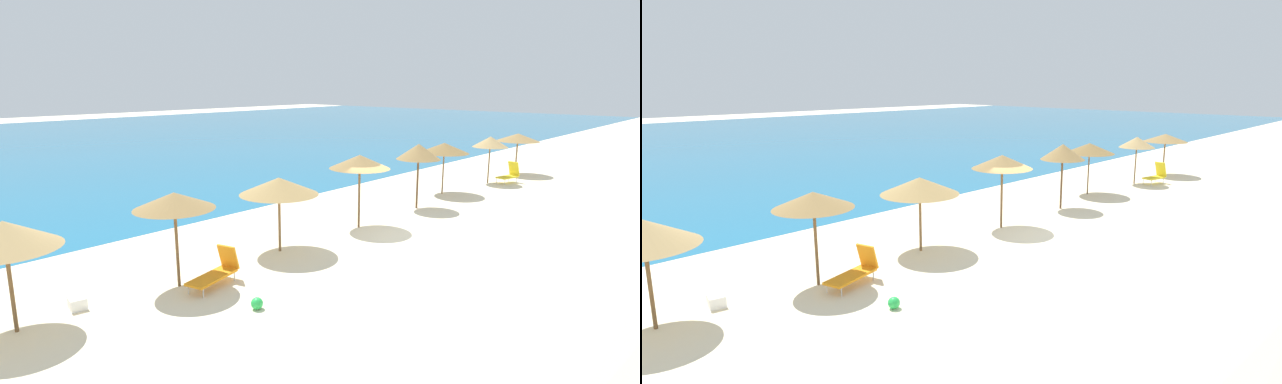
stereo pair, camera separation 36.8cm
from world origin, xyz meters
TOP-DOWN VIEW (x-y plane):
  - ground_plane at (0.00, 0.00)m, footprint 160.00×160.00m
  - sea_water at (0.00, 37.74)m, footprint 160.00×61.94m
  - beach_umbrella_1 at (-12.11, 2.01)m, footprint 2.36×2.36m
  - beach_umbrella_2 at (-8.13, 1.58)m, footprint 2.20×2.20m
  - beach_umbrella_3 at (-4.17, 1.68)m, footprint 2.63×2.63m
  - beach_umbrella_4 at (-0.11, 1.48)m, footprint 2.34×2.34m
  - beach_umbrella_5 at (4.09, 1.45)m, footprint 1.96×1.96m
  - beach_umbrella_6 at (7.60, 2.10)m, footprint 2.46×2.46m
  - beach_umbrella_7 at (11.81, 1.57)m, footprint 1.92×1.92m
  - beach_umbrella_8 at (15.60, 1.51)m, footprint 2.56×2.56m
  - lounge_chair_0 at (12.67, 0.71)m, footprint 1.49×0.89m
  - lounge_chair_1 at (-7.37, 0.86)m, footprint 1.76×1.00m
  - beach_ball at (-7.66, -1.17)m, footprint 0.31×0.31m
  - cooler_box at (-10.66, 2.22)m, footprint 0.48×0.58m

SIDE VIEW (x-z plane):
  - ground_plane at x=0.00m, z-range 0.00..0.00m
  - sea_water at x=0.00m, z-range 0.00..0.01m
  - cooler_box at x=-10.66m, z-range 0.00..0.30m
  - beach_ball at x=-7.66m, z-range 0.00..0.31m
  - lounge_chair_1 at x=-7.37m, z-range -0.11..0.91m
  - lounge_chair_0 at x=12.67m, z-range -0.10..1.09m
  - beach_umbrella_3 at x=-4.17m, z-range 0.97..3.49m
  - beach_umbrella_8 at x=15.60m, z-range 1.01..3.53m
  - beach_umbrella_1 at x=-12.11m, z-range 0.99..3.61m
  - beach_umbrella_7 at x=11.81m, z-range 1.01..3.63m
  - beach_umbrella_6 at x=7.60m, z-range 1.04..3.63m
  - beach_umbrella_2 at x=-8.13m, z-range 1.10..3.78m
  - beach_umbrella_5 at x=4.09m, z-range 1.10..4.01m
  - beach_umbrella_4 at x=-0.11m, z-range 1.16..4.02m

